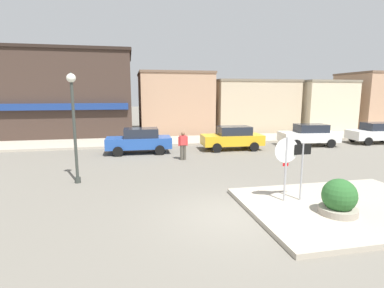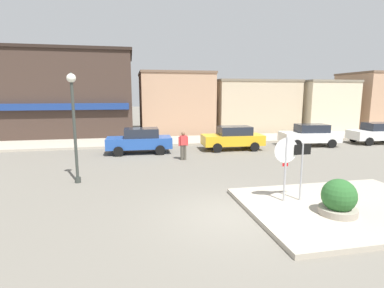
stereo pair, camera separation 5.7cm
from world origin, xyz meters
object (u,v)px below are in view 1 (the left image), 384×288
(one_way_sign, at_px, (302,166))
(lamp_post, at_px, (73,112))
(parked_car_second, at_px, (233,138))
(parked_car_nearest, at_px, (139,140))
(pedestrian_crossing_near, at_px, (183,145))
(stop_sign, at_px, (286,161))
(parked_car_fourth, at_px, (376,133))
(planter, at_px, (339,201))
(parked_car_third, at_px, (309,135))

(one_way_sign, xyz_separation_m, lamp_post, (-7.77, 4.12, 1.63))
(parked_car_second, bearing_deg, lamp_post, -146.58)
(parked_car_nearest, bearing_deg, pedestrian_crossing_near, -47.05)
(stop_sign, relative_size, lamp_post, 0.51)
(parked_car_fourth, bearing_deg, pedestrian_crossing_near, -170.14)
(parked_car_fourth, bearing_deg, parked_car_second, -178.98)
(lamp_post, xyz_separation_m, parked_car_fourth, (20.30, 6.07, -2.15))
(planter, bearing_deg, stop_sign, 126.51)
(parked_car_second, relative_size, parked_car_third, 0.97)
(planter, height_order, parked_car_fourth, parked_car_fourth)
(parked_car_nearest, xyz_separation_m, pedestrian_crossing_near, (2.33, -2.50, 0.06))
(stop_sign, height_order, parked_car_second, stop_sign)
(one_way_sign, height_order, planter, one_way_sign)
(stop_sign, distance_m, parked_car_nearest, 10.97)
(parked_car_nearest, bearing_deg, parked_car_fourth, 0.44)
(lamp_post, xyz_separation_m, pedestrian_crossing_near, (5.10, 3.43, -2.09))
(parked_car_fourth, bearing_deg, planter, -136.37)
(parked_car_second, bearing_deg, parked_car_fourth, 1.02)
(parked_car_second, bearing_deg, planter, -93.41)
(planter, xyz_separation_m, parked_car_third, (6.48, 11.53, 0.25))
(lamp_post, height_order, parked_car_second, lamp_post)
(parked_car_third, bearing_deg, parked_car_second, -177.88)
(one_way_sign, relative_size, parked_car_third, 0.50)
(parked_car_third, distance_m, pedestrian_crossing_near, 9.95)
(stop_sign, relative_size, parked_car_nearest, 0.57)
(parked_car_nearest, height_order, parked_car_third, same)
(parked_car_nearest, relative_size, parked_car_second, 0.99)
(parked_car_fourth, relative_size, pedestrian_crossing_near, 2.55)
(planter, bearing_deg, parked_car_fourth, 43.63)
(one_way_sign, distance_m, parked_car_nearest, 11.24)
(parked_car_second, height_order, parked_car_fourth, same)
(parked_car_nearest, distance_m, pedestrian_crossing_near, 3.42)
(lamp_post, relative_size, parked_car_fourth, 1.10)
(parked_car_nearest, relative_size, parked_car_third, 0.97)
(stop_sign, relative_size, parked_car_third, 0.55)
(pedestrian_crossing_near, bearing_deg, parked_car_third, 15.46)
(parked_car_third, distance_m, parked_car_fourth, 5.60)
(lamp_post, bearing_deg, pedestrian_crossing_near, 33.87)
(one_way_sign, bearing_deg, lamp_post, 152.07)
(stop_sign, distance_m, parked_car_fourth, 16.58)
(stop_sign, relative_size, parked_car_fourth, 0.56)
(stop_sign, height_order, parked_car_fourth, stop_sign)
(planter, xyz_separation_m, parked_car_fourth, (12.08, 11.52, 0.25))
(planter, relative_size, lamp_post, 0.27)
(lamp_post, xyz_separation_m, parked_car_second, (8.89, 5.86, -2.15))
(parked_car_third, bearing_deg, one_way_sign, -124.16)
(stop_sign, height_order, planter, stop_sign)
(lamp_post, relative_size, parked_car_third, 1.09)
(one_way_sign, relative_size, parked_car_fourth, 0.51)
(one_way_sign, xyz_separation_m, parked_car_fourth, (12.52, 10.19, -0.52))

